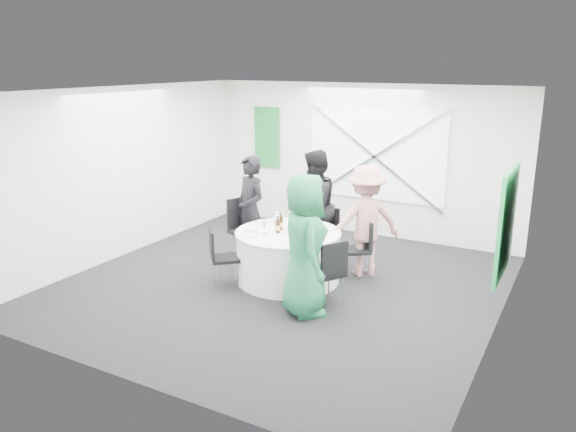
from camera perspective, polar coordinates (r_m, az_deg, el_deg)
The scene contains 45 objects.
floor at distance 8.34m, azimuth -0.67°, elevation -6.96°, with size 6.00×6.00×0.00m, color black.
ceiling at distance 7.71m, azimuth -0.74°, elevation 12.63°, with size 6.00×6.00×0.00m, color white.
wall_back at distance 10.57m, azimuth 7.38°, elevation 5.66°, with size 6.00×6.00×0.00m, color white.
wall_front at distance 5.60m, azimuth -16.05°, elevation -3.76°, with size 6.00×6.00×0.00m, color white.
wall_left at distance 9.71m, azimuth -16.33°, elevation 4.29°, with size 6.00×6.00×0.00m, color white.
wall_right at distance 6.98m, azimuth 21.26°, elevation -0.41°, with size 6.00×6.00×0.00m, color white.
window_panel at distance 10.41m, azimuth 8.86°, elevation 6.02°, with size 2.60×0.03×1.60m, color white.
window_brace_a at distance 10.38m, azimuth 8.78°, elevation 5.99°, with size 0.05×0.05×3.16m, color silver.
window_brace_b at distance 10.38m, azimuth 8.78°, elevation 5.99°, with size 0.05×0.05×3.16m, color silver.
green_banner at distance 11.36m, azimuth -2.16°, elevation 8.00°, with size 0.55×0.04×1.20m, color #13612D.
green_sign at distance 7.61m, azimuth 21.32°, elevation -0.71°, with size 0.05×1.20×1.40m, color #1B9444.
banquet_table at distance 8.36m, azimuth -0.00°, elevation -4.09°, with size 1.56×1.56×0.76m.
chair_back at distance 9.29m, azimuth 3.91°, elevation -1.36°, with size 0.41×0.42×0.85m.
chair_back_left at distance 9.17m, azimuth -4.54°, elevation -0.84°, with size 0.62×0.61×1.03m.
chair_back_right at distance 8.53m, azimuth 7.41°, elevation -2.87°, with size 0.56×0.56×0.88m.
chair_front_right at distance 7.43m, azimuth 4.21°, elevation -5.34°, with size 0.59×0.58×0.93m.
chair_front_left at distance 8.17m, azimuth -6.96°, elevation -3.78°, with size 0.55×0.55×0.86m.
person_man_back_left at distance 9.02m, azimuth -3.85°, elevation 0.63°, with size 0.64×0.42×1.75m, color black.
person_man_back at distance 9.09m, azimuth 2.67°, elevation 1.01°, with size 0.89×0.49×1.82m, color black.
person_woman_pink at distance 8.52m, azimuth 7.86°, elevation -0.53°, with size 1.10×0.51×1.71m, color tan.
person_woman_green at distance 7.14m, azimuth 1.71°, elevation -2.99°, with size 0.90×0.59×1.84m, color #21794A.
plate_back at distance 8.68m, azimuth 1.30°, elevation -0.67°, with size 0.27×0.27×0.01m.
plate_back_left at distance 8.71m, azimuth -2.42°, elevation -0.62°, with size 0.29×0.29×0.01m.
plate_back_right at distance 8.26m, azimuth 3.59°, elevation -1.50°, with size 0.26×0.26×0.04m.
plate_front_right at distance 7.80m, azimuth 1.57°, elevation -2.50°, with size 0.25×0.25×0.04m.
plate_front_left at distance 8.10m, azimuth -3.92°, elevation -1.91°, with size 0.29×0.29×0.01m.
napkin at distance 8.23m, azimuth -3.83°, elevation -1.40°, with size 0.17×0.11×0.05m, color white.
beer_bottle_a at distance 8.31m, azimuth -0.73°, elevation -0.74°, with size 0.06×0.06×0.27m.
beer_bottle_b at distance 8.29m, azimuth 0.31°, elevation -0.81°, with size 0.06×0.06×0.26m.
beer_bottle_c at distance 8.13m, azimuth 0.95°, elevation -1.08°, with size 0.06×0.06×0.27m.
beer_bottle_d at distance 8.16m, azimuth -1.03°, elevation -1.08°, with size 0.06×0.06×0.25m.
green_water_bottle at distance 8.25m, azimuth 1.50°, elevation -0.70°, with size 0.08×0.08×0.32m.
clear_water_bottle at distance 8.25m, azimuth -1.17°, elevation -0.75°, with size 0.08×0.08×0.30m.
wine_glass_a at distance 7.88m, azimuth 1.64°, elevation -1.49°, with size 0.07×0.07×0.17m.
wine_glass_b at distance 8.46m, azimuth 1.70°, elevation -0.28°, with size 0.07×0.07×0.17m.
wine_glass_c at distance 8.12m, azimuth 2.66°, elevation -0.98°, with size 0.07×0.07×0.17m.
wine_glass_d at distance 8.12m, azimuth -2.45°, elevation -0.98°, with size 0.07×0.07×0.17m.
wine_glass_e at distance 8.58m, azimuth -0.59°, elevation -0.04°, with size 0.07×0.07×0.17m.
wine_glass_f at distance 8.50m, azimuth 0.89°, elevation -0.20°, with size 0.07×0.07×0.17m.
fork_a at distance 7.70m, azimuth 0.10°, elevation -2.85°, with size 0.01×0.15×0.01m, color silver.
knife_a at distance 7.80m, azimuth 2.45°, elevation -2.60°, with size 0.01×0.15×0.01m, color silver.
fork_b at distance 8.78m, azimuth -1.00°, elevation -0.52°, with size 0.01×0.15×0.01m, color silver.
knife_b at distance 8.58m, azimuth -3.10°, elevation -0.91°, with size 0.01×0.15×0.01m, color silver.
fork_c at distance 8.30m, azimuth -3.97°, elevation -1.50°, with size 0.01×0.15×0.01m, color silver.
knife_c at distance 8.03m, azimuth -3.74°, elevation -2.09°, with size 0.01×0.15×0.01m, color silver.
Camera 1 is at (3.80, -6.70, 3.19)m, focal length 35.00 mm.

